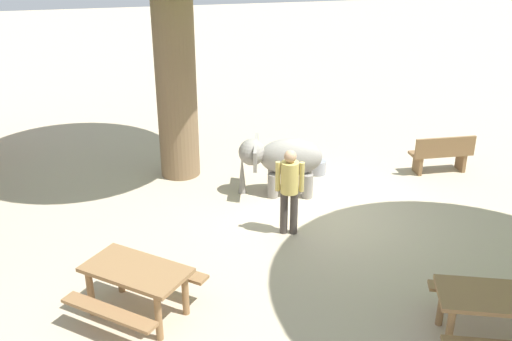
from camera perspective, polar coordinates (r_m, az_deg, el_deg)
The scene contains 7 objects.
ground_plane at distance 11.60m, azimuth 6.14°, elevation -4.01°, with size 60.00×60.00×0.00m, color #BAA88C.
elephant at distance 11.98m, azimuth 2.53°, elevation 1.11°, with size 1.24×1.76×1.21m.
person_handler at distance 10.38m, azimuth 3.29°, elevation -1.51°, with size 0.32×0.49×1.62m.
wooden_bench at distance 13.74m, azimuth 17.69°, elevation 1.62°, with size 0.47×1.42×0.88m.
picnic_table_near at distance 8.62m, azimuth -11.55°, elevation -10.39°, with size 2.10×2.10×0.78m.
picnic_table_far at distance 8.53m, azimuth 22.22°, elevation -12.25°, with size 1.92×1.93×0.78m.
feed_bucket at distance 13.21m, azimuth 6.06°, elevation 0.32°, with size 0.36×0.36×0.32m, color gray.
Camera 1 is at (-9.69, 3.52, 5.32)m, focal length 41.02 mm.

